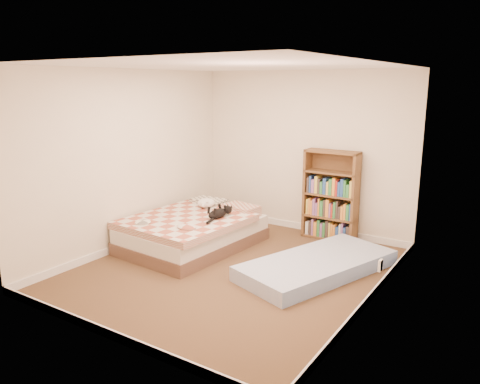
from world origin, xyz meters
The scene contains 6 objects.
room centered at (0.00, 0.00, 1.20)m, with size 3.51×4.01×2.51m.
bed centered at (-0.96, 0.43, 0.23)m, with size 1.53×2.02×0.52m.
bookshelf centered at (0.54, 1.84, 0.51)m, with size 0.81×0.28×1.35m.
floor_mattress centered at (0.93, 0.50, 0.09)m, with size 0.92×2.04×0.18m, color #7D98D0.
black_cat centered at (-0.59, 0.54, 0.53)m, with size 0.24×0.64×0.15m.
white_dog centered at (-1.07, 0.87, 0.53)m, with size 0.34×0.36×0.14m.
Camera 1 is at (3.09, -4.61, 2.30)m, focal length 35.00 mm.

